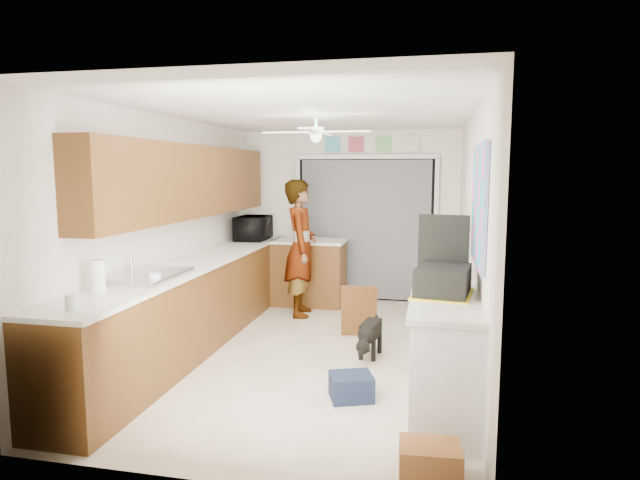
{
  "coord_description": "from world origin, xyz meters",
  "views": [
    {
      "loc": [
        1.23,
        -5.38,
        1.91
      ],
      "look_at": [
        0.0,
        0.4,
        1.15
      ],
      "focal_mm": 30.0,
      "sensor_mm": 36.0,
      "label": 1
    }
  ],
  "objects_px": {
    "paper_towel_roll": "(97,276)",
    "man": "(301,248)",
    "microwave": "(253,228)",
    "dog": "(371,337)",
    "suitcase": "(443,280)",
    "cup": "(154,278)",
    "navy_crate": "(351,387)",
    "cardboard_box": "(430,463)"
  },
  "relations": [
    {
      "from": "paper_towel_roll",
      "to": "man",
      "type": "height_order",
      "value": "man"
    },
    {
      "from": "microwave",
      "to": "dog",
      "type": "xyz_separation_m",
      "value": [
        1.9,
        -1.83,
        -0.9
      ]
    },
    {
      "from": "suitcase",
      "to": "microwave",
      "type": "bearing_deg",
      "value": 140.2
    },
    {
      "from": "microwave",
      "to": "cup",
      "type": "height_order",
      "value": "microwave"
    },
    {
      "from": "microwave",
      "to": "cup",
      "type": "distance_m",
      "value": 2.99
    },
    {
      "from": "paper_towel_roll",
      "to": "navy_crate",
      "type": "relative_size",
      "value": 0.76
    },
    {
      "from": "cup",
      "to": "navy_crate",
      "type": "relative_size",
      "value": 0.31
    },
    {
      "from": "cup",
      "to": "suitcase",
      "type": "distance_m",
      "value": 2.47
    },
    {
      "from": "cardboard_box",
      "to": "navy_crate",
      "type": "distance_m",
      "value": 1.28
    },
    {
      "from": "microwave",
      "to": "navy_crate",
      "type": "distance_m",
      "value": 3.6
    },
    {
      "from": "cup",
      "to": "paper_towel_roll",
      "type": "bearing_deg",
      "value": -121.31
    },
    {
      "from": "cardboard_box",
      "to": "dog",
      "type": "relative_size",
      "value": 0.72
    },
    {
      "from": "cup",
      "to": "cardboard_box",
      "type": "relative_size",
      "value": 0.29
    },
    {
      "from": "microwave",
      "to": "cardboard_box",
      "type": "distance_m",
      "value": 4.84
    },
    {
      "from": "paper_towel_roll",
      "to": "suitcase",
      "type": "distance_m",
      "value": 2.78
    },
    {
      "from": "paper_towel_roll",
      "to": "dog",
      "type": "bearing_deg",
      "value": 37.84
    },
    {
      "from": "cardboard_box",
      "to": "man",
      "type": "xyz_separation_m",
      "value": [
        -1.72,
        3.6,
        0.78
      ]
    },
    {
      "from": "microwave",
      "to": "man",
      "type": "xyz_separation_m",
      "value": [
        0.8,
        -0.41,
        -0.21
      ]
    },
    {
      "from": "cup",
      "to": "dog",
      "type": "xyz_separation_m",
      "value": [
        1.78,
        1.16,
        -0.78
      ]
    },
    {
      "from": "paper_towel_roll",
      "to": "man",
      "type": "distance_m",
      "value": 3.16
    },
    {
      "from": "microwave",
      "to": "suitcase",
      "type": "distance_m",
      "value": 3.9
    },
    {
      "from": "cup",
      "to": "paper_towel_roll",
      "type": "relative_size",
      "value": 0.42
    },
    {
      "from": "cup",
      "to": "navy_crate",
      "type": "xyz_separation_m",
      "value": [
        1.74,
        0.07,
        -0.88
      ]
    },
    {
      "from": "cup",
      "to": "navy_crate",
      "type": "bearing_deg",
      "value": 2.35
    },
    {
      "from": "cup",
      "to": "suitcase",
      "type": "relative_size",
      "value": 0.21
    },
    {
      "from": "microwave",
      "to": "cup",
      "type": "bearing_deg",
      "value": -179.98
    },
    {
      "from": "paper_towel_roll",
      "to": "navy_crate",
      "type": "xyz_separation_m",
      "value": [
        2.0,
        0.5,
        -0.97
      ]
    },
    {
      "from": "man",
      "to": "dog",
      "type": "distance_m",
      "value": 1.93
    },
    {
      "from": "cup",
      "to": "suitcase",
      "type": "xyz_separation_m",
      "value": [
        2.47,
        0.07,
        0.07
      ]
    },
    {
      "from": "cup",
      "to": "man",
      "type": "bearing_deg",
      "value": 75.23
    },
    {
      "from": "cup",
      "to": "man",
      "type": "relative_size",
      "value": 0.06
    },
    {
      "from": "microwave",
      "to": "man",
      "type": "relative_size",
      "value": 0.34
    },
    {
      "from": "microwave",
      "to": "cup",
      "type": "relative_size",
      "value": 5.58
    },
    {
      "from": "cardboard_box",
      "to": "dog",
      "type": "distance_m",
      "value": 2.26
    },
    {
      "from": "cup",
      "to": "dog",
      "type": "height_order",
      "value": "cup"
    },
    {
      "from": "man",
      "to": "suitcase",
      "type": "bearing_deg",
      "value": -154.77
    },
    {
      "from": "microwave",
      "to": "cardboard_box",
      "type": "xyz_separation_m",
      "value": [
        2.52,
        -4.01,
        -0.99
      ]
    },
    {
      "from": "suitcase",
      "to": "man",
      "type": "distance_m",
      "value": 3.09
    },
    {
      "from": "man",
      "to": "paper_towel_roll",
      "type": "bearing_deg",
      "value": 152.34
    },
    {
      "from": "microwave",
      "to": "navy_crate",
      "type": "height_order",
      "value": "microwave"
    },
    {
      "from": "cardboard_box",
      "to": "dog",
      "type": "bearing_deg",
      "value": 105.99
    },
    {
      "from": "cardboard_box",
      "to": "navy_crate",
      "type": "xyz_separation_m",
      "value": [
        -0.66,
        1.09,
        -0.01
      ]
    }
  ]
}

